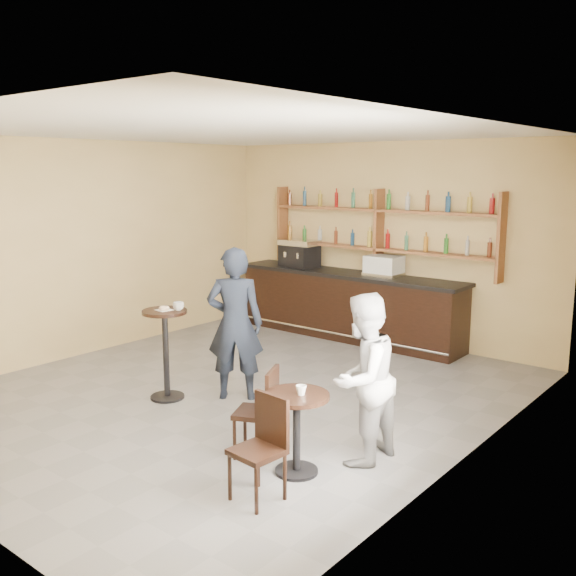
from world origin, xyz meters
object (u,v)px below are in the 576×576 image
Objects in this scene: man_main at (235,324)px; chair_west at (255,412)px; pedestal_table at (166,355)px; bar_counter at (348,305)px; cafe_table at (297,434)px; espresso_machine at (299,253)px; patron_second at (363,379)px; chair_south at (257,450)px; pastry_case at (384,266)px.

man_main is 1.70m from chair_west.
pedestal_table is 1.97m from chair_west.
bar_counter is 3.68× the size of pedestal_table.
pedestal_table reaches higher than cafe_table.
man_main reaches higher than espresso_machine.
espresso_machine reaches higher than cafe_table.
bar_counter is at bearing -117.78° from man_main.
chair_west is 1.10m from patron_second.
man_main is (0.53, -3.26, 0.38)m from bar_counter.
chair_south is at bearing 17.94° from chair_west.
chair_west is at bearing 138.00° from chair_south.
cafe_table is at bearing -69.27° from pastry_case.
cafe_table is 0.81m from patron_second.
patron_second is at bearing -54.68° from bar_counter.
bar_counter is 3.32m from man_main.
cafe_table is 0.61m from chair_south.
cafe_table is at bearing -61.74° from bar_counter.
man_main reaches higher than chair_south.
man_main is 2.44× the size of cafe_table.
bar_counter is at bearing 179.64° from pastry_case.
cafe_table is (3.36, -4.35, -0.95)m from espresso_machine.
cafe_table is at bearing 60.03° from chair_west.
cafe_table is (1.81, -1.09, -0.55)m from man_main.
pedestal_table is (0.92, -3.80, -0.78)m from espresso_machine.
patron_second is (2.66, -3.76, 0.27)m from bar_counter.
pedestal_table is 0.59× the size of man_main.
espresso_machine is 0.74× the size of chair_west.
pastry_case is 0.50× the size of pedestal_table.
patron_second is at bearing 0.99° from pedestal_table.
pastry_case is 4.52m from chair_west.
cafe_table is at bearing 100.06° from chair_south.
pastry_case is at bearing 111.10° from cafe_table.
cafe_table is 0.47× the size of patron_second.
chair_west is 0.99× the size of chair_south.
man_main is (-0.13, -3.26, -0.33)m from pastry_case.
bar_counter is at bearing 118.26° from cafe_table.
bar_counter is 4.66m from chair_west.
pastry_case is (0.66, 0.00, 0.71)m from bar_counter.
pedestal_table is (-0.11, -3.80, 0.00)m from bar_counter.
chair_west is (-0.55, 0.05, 0.06)m from cafe_table.
chair_south is at bearing -11.35° from patron_second.
pastry_case is at bearing 78.55° from pedestal_table.
chair_west is at bearing -75.66° from pastry_case.
pastry_case is at bearing 9.38° from espresso_machine.
bar_counter is 4.94m from cafe_table.
espresso_machine is 5.29m from patron_second.
pedestal_table is 1.45× the size of cafe_table.
pastry_case is at bearing 0.00° from bar_counter.
man_main reaches higher than chair_west.
man_main is 1.14× the size of patron_second.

